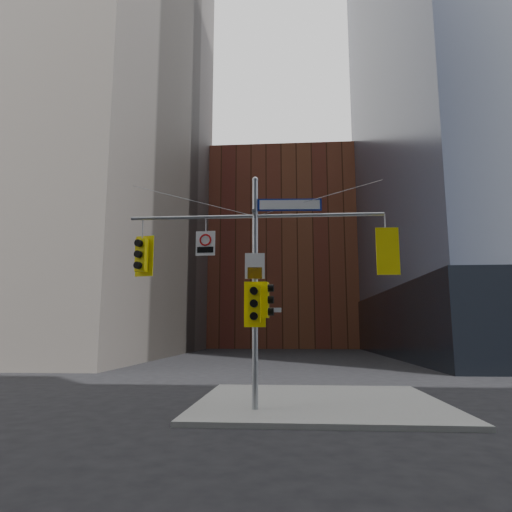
# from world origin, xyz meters

# --- Properties ---
(ground) EXTENTS (160.00, 160.00, 0.00)m
(ground) POSITION_xyz_m (0.00, 0.00, 0.00)
(ground) COLOR black
(ground) RESTS_ON ground
(sidewalk_corner) EXTENTS (8.00, 8.00, 0.15)m
(sidewalk_corner) POSITION_xyz_m (2.00, 4.00, 0.07)
(sidewalk_corner) COLOR gray
(sidewalk_corner) RESTS_ON ground
(brick_midrise) EXTENTS (26.00, 20.00, 28.00)m
(brick_midrise) POSITION_xyz_m (0.00, 58.00, 14.00)
(brick_midrise) COLOR brown
(brick_midrise) RESTS_ON ground
(signal_assembly) EXTENTS (8.00, 0.80, 7.30)m
(signal_assembly) POSITION_xyz_m (0.00, 1.99, 4.42)
(signal_assembly) COLOR #919499
(signal_assembly) RESTS_ON ground
(traffic_light_west_arm) EXTENTS (0.62, 0.56, 1.31)m
(traffic_light_west_arm) POSITION_xyz_m (-3.62, 2.01, 4.80)
(traffic_light_west_arm) COLOR #FFE90D
(traffic_light_west_arm) RESTS_ON ground
(traffic_light_east_arm) EXTENTS (0.69, 0.54, 1.44)m
(traffic_light_east_arm) POSITION_xyz_m (4.01, 1.99, 4.80)
(traffic_light_east_arm) COLOR #FFE90D
(traffic_light_east_arm) RESTS_ON ground
(traffic_light_pole_side) EXTENTS (0.44, 0.38, 1.09)m
(traffic_light_pole_side) POSITION_xyz_m (0.33, 1.99, 3.36)
(traffic_light_pole_side) COLOR #FFE90D
(traffic_light_pole_side) RESTS_ON ground
(traffic_light_pole_front) EXTENTS (0.66, 0.51, 1.38)m
(traffic_light_pole_front) POSITION_xyz_m (-0.00, 1.73, 3.23)
(traffic_light_pole_front) COLOR #FFE90D
(traffic_light_pole_front) RESTS_ON ground
(street_sign_blade) EXTENTS (2.02, 0.16, 0.39)m
(street_sign_blade) POSITION_xyz_m (1.09, 2.00, 6.35)
(street_sign_blade) COLOR navy
(street_sign_blade) RESTS_ON ground
(regulatory_sign_arm) EXTENTS (0.62, 0.10, 0.78)m
(regulatory_sign_arm) POSITION_xyz_m (-1.57, 1.97, 5.18)
(regulatory_sign_arm) COLOR silver
(regulatory_sign_arm) RESTS_ON ground
(regulatory_sign_pole) EXTENTS (0.61, 0.08, 0.80)m
(regulatory_sign_pole) POSITION_xyz_m (0.00, 1.88, 4.38)
(regulatory_sign_pole) COLOR silver
(regulatory_sign_pole) RESTS_ON ground
(street_blade_ew) EXTENTS (0.70, 0.06, 0.14)m
(street_blade_ew) POSITION_xyz_m (0.45, 2.00, 3.06)
(street_blade_ew) COLOR silver
(street_blade_ew) RESTS_ON ground
(street_blade_ns) EXTENTS (0.08, 0.82, 0.16)m
(street_blade_ns) POSITION_xyz_m (0.00, 2.45, 2.78)
(street_blade_ns) COLOR #145926
(street_blade_ns) RESTS_ON ground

